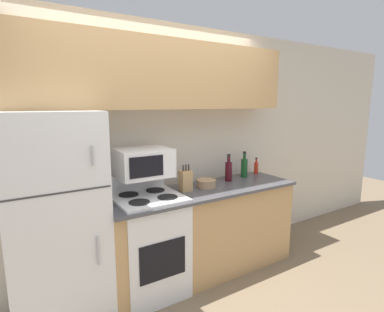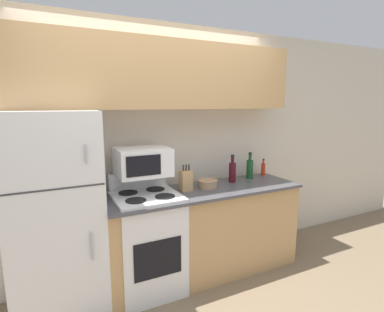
{
  "view_description": "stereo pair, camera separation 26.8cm",
  "coord_description": "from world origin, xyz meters",
  "views": [
    {
      "loc": [
        -1.27,
        -2.13,
        1.76
      ],
      "look_at": [
        0.21,
        0.26,
        1.26
      ],
      "focal_mm": 28.0,
      "sensor_mm": 36.0,
      "label": 1
    },
    {
      "loc": [
        -1.04,
        -2.26,
        1.76
      ],
      "look_at": [
        0.21,
        0.26,
        1.26
      ],
      "focal_mm": 28.0,
      "sensor_mm": 36.0,
      "label": 2
    }
  ],
  "objects": [
    {
      "name": "bottle_wine_red",
      "position": [
        0.76,
        0.39,
        1.03
      ],
      "size": [
        0.08,
        0.08,
        0.3
      ],
      "color": "#470F19",
      "rests_on": "lower_cabinets"
    },
    {
      "name": "bottle_hot_sauce",
      "position": [
        1.26,
        0.48,
        0.99
      ],
      "size": [
        0.05,
        0.05,
        0.2
      ],
      "color": "red",
      "rests_on": "lower_cabinets"
    },
    {
      "name": "bowl",
      "position": [
        0.41,
        0.31,
        0.96
      ],
      "size": [
        0.2,
        0.2,
        0.08
      ],
      "color": "tan",
      "rests_on": "lower_cabinets"
    },
    {
      "name": "upper_cabinets",
      "position": [
        0.0,
        0.47,
        2.02
      ],
      "size": [
        2.73,
        0.35,
        0.63
      ],
      "color": "tan",
      "rests_on": "refrigerator"
    },
    {
      "name": "lower_cabinets",
      "position": [
        0.36,
        0.29,
        0.46
      ],
      "size": [
        2.01,
        0.61,
        0.91
      ],
      "color": "tan",
      "rests_on": "ground_plane"
    },
    {
      "name": "knife_block",
      "position": [
        0.17,
        0.31,
        1.02
      ],
      "size": [
        0.11,
        0.1,
        0.26
      ],
      "color": "tan",
      "rests_on": "lower_cabinets"
    },
    {
      "name": "wall_back",
      "position": [
        0.0,
        0.67,
        1.27
      ],
      "size": [
        8.0,
        0.05,
        2.55
      ],
      "color": "beige",
      "rests_on": "ground_plane"
    },
    {
      "name": "bottle_wine_green",
      "position": [
        1.03,
        0.43,
        1.03
      ],
      "size": [
        0.08,
        0.08,
        0.3
      ],
      "color": "#194C23",
      "rests_on": "lower_cabinets"
    },
    {
      "name": "microwave",
      "position": [
        -0.25,
        0.36,
        1.23
      ],
      "size": [
        0.48,
        0.38,
        0.26
      ],
      "color": "white",
      "rests_on": "stove"
    },
    {
      "name": "stove",
      "position": [
        -0.25,
        0.28,
        0.48
      ],
      "size": [
        0.59,
        0.6,
        1.1
      ],
      "color": "white",
      "rests_on": "ground_plane"
    },
    {
      "name": "ground_plane",
      "position": [
        0.0,
        0.0,
        0.0
      ],
      "size": [
        12.0,
        12.0,
        0.0
      ],
      "primitive_type": "plane",
      "color": "#7F6B51"
    },
    {
      "name": "refrigerator",
      "position": [
        -1.01,
        0.32,
        0.85
      ],
      "size": [
        0.72,
        0.66,
        1.7
      ],
      "color": "white",
      "rests_on": "ground_plane"
    }
  ]
}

